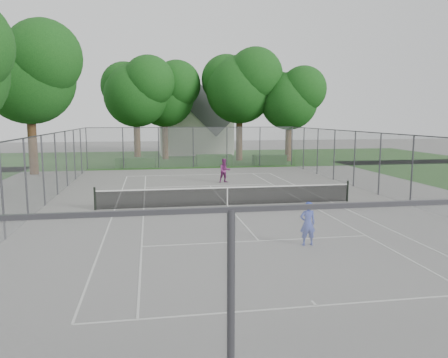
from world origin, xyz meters
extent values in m
plane|color=slate|center=(0.00, 0.00, 0.00)|extent=(120.00, 120.00, 0.00)
cube|color=#1A4212|center=(0.00, 26.00, 0.00)|extent=(60.00, 20.00, 0.00)
cube|color=silver|center=(0.00, -11.88, 0.01)|extent=(10.97, 0.06, 0.01)
cube|color=silver|center=(0.00, 11.88, 0.01)|extent=(10.97, 0.06, 0.01)
cube|color=silver|center=(-5.49, 0.00, 0.01)|extent=(0.06, 23.77, 0.01)
cube|color=silver|center=(5.49, 0.00, 0.01)|extent=(0.06, 23.77, 0.01)
cube|color=silver|center=(-4.12, 0.00, 0.01)|extent=(0.06, 23.77, 0.01)
cube|color=silver|center=(4.12, 0.00, 0.01)|extent=(0.06, 23.77, 0.01)
cube|color=silver|center=(0.00, -6.40, 0.01)|extent=(8.23, 0.06, 0.01)
cube|color=silver|center=(0.00, 6.40, 0.01)|extent=(8.23, 0.06, 0.01)
cube|color=silver|center=(0.00, 0.00, 0.01)|extent=(0.06, 12.80, 0.01)
cube|color=silver|center=(0.00, -11.73, 0.01)|extent=(0.06, 0.30, 0.01)
cube|color=silver|center=(0.00, 11.73, 0.01)|extent=(0.06, 0.30, 0.01)
cylinder|color=black|center=(-6.39, 0.00, 0.55)|extent=(0.10, 0.10, 1.10)
cylinder|color=black|center=(6.39, 0.00, 0.55)|extent=(0.10, 0.10, 1.10)
cube|color=black|center=(0.00, 0.00, 0.45)|extent=(12.67, 0.01, 0.86)
cube|color=silver|center=(0.00, 0.00, 0.91)|extent=(12.77, 0.03, 0.06)
cube|color=silver|center=(0.00, 0.00, 0.44)|extent=(0.05, 0.02, 0.88)
cylinder|color=#38383D|center=(-9.00, 17.00, 1.75)|extent=(0.08, 0.08, 3.50)
cylinder|color=#38383D|center=(9.00, 17.00, 1.75)|extent=(0.08, 0.08, 3.50)
cube|color=slate|center=(0.00, 17.00, 1.75)|extent=(18.00, 0.02, 3.50)
cube|color=slate|center=(-9.00, 0.00, 1.75)|extent=(0.02, 34.00, 3.50)
cube|color=slate|center=(9.00, 0.00, 1.75)|extent=(0.02, 34.00, 3.50)
cube|color=#38383D|center=(0.00, 17.00, 3.50)|extent=(18.00, 0.05, 0.05)
cube|color=#38383D|center=(-9.00, 0.00, 3.50)|extent=(0.05, 34.00, 0.05)
cube|color=#38383D|center=(9.00, 0.00, 3.50)|extent=(0.05, 34.00, 0.05)
cylinder|color=#3B2515|center=(-4.95, 22.56, 2.17)|extent=(0.63, 0.63, 4.33)
sphere|color=#0F3710|center=(-4.95, 22.56, 6.49)|extent=(6.16, 6.16, 6.16)
sphere|color=#0F3710|center=(-3.72, 21.64, 7.72)|extent=(4.93, 4.93, 4.93)
sphere|color=#0F3710|center=(-6.03, 23.33, 7.42)|extent=(4.62, 4.62, 4.62)
cylinder|color=#3B2515|center=(-2.15, 24.92, 2.14)|extent=(0.63, 0.63, 4.29)
sphere|color=#0F3710|center=(-2.15, 24.92, 6.43)|extent=(6.10, 6.10, 6.10)
sphere|color=#0F3710|center=(-0.93, 24.01, 7.65)|extent=(4.88, 4.88, 4.88)
sphere|color=#0F3710|center=(-3.22, 25.69, 7.34)|extent=(4.58, 4.58, 4.58)
cylinder|color=#3B2515|center=(5.21, 22.36, 2.37)|extent=(0.65, 0.65, 4.74)
sphere|color=#0F3710|center=(5.21, 22.36, 7.10)|extent=(6.74, 6.74, 6.74)
sphere|color=#0F3710|center=(6.56, 21.35, 8.45)|extent=(5.39, 5.39, 5.39)
sphere|color=#0F3710|center=(4.03, 23.21, 8.11)|extent=(5.06, 5.06, 5.06)
cylinder|color=#3B2515|center=(9.93, 20.93, 1.98)|extent=(0.62, 0.62, 3.96)
sphere|color=#0F3710|center=(9.93, 20.93, 5.93)|extent=(5.63, 5.63, 5.63)
sphere|color=#0F3710|center=(11.06, 20.09, 7.06)|extent=(4.51, 4.51, 4.51)
sphere|color=#0F3710|center=(8.95, 21.64, 6.78)|extent=(4.23, 4.23, 4.23)
cylinder|color=#3B2515|center=(-12.60, 14.34, 2.44)|extent=(0.66, 0.66, 4.87)
sphere|color=#0F3710|center=(-12.60, 14.34, 7.29)|extent=(6.93, 6.93, 6.93)
sphere|color=#0F3710|center=(-11.21, 13.30, 8.68)|extent=(5.54, 5.54, 5.54)
sphere|color=#0F3710|center=(-13.81, 15.20, 8.33)|extent=(5.19, 5.19, 5.19)
cube|color=#1C4616|center=(-5.03, 17.74, 0.44)|extent=(3.49, 1.05, 0.87)
cube|color=#1C4616|center=(2.00, 18.01, 0.51)|extent=(3.21, 0.92, 1.01)
cube|color=#1C4616|center=(7.17, 17.95, 0.45)|extent=(3.03, 1.11, 0.91)
cube|color=beige|center=(1.65, 31.40, 3.14)|extent=(8.37, 6.27, 6.27)
cube|color=#46474B|center=(1.65, 31.40, 6.27)|extent=(8.28, 6.48, 8.28)
imported|color=#2C3CA5|center=(1.52, -7.16, 0.76)|extent=(0.56, 0.37, 1.53)
imported|color=#732663|center=(1.18, 7.68, 0.81)|extent=(0.86, 0.71, 1.62)
camera|label=1|loc=(-3.76, -21.07, 4.39)|focal=35.00mm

